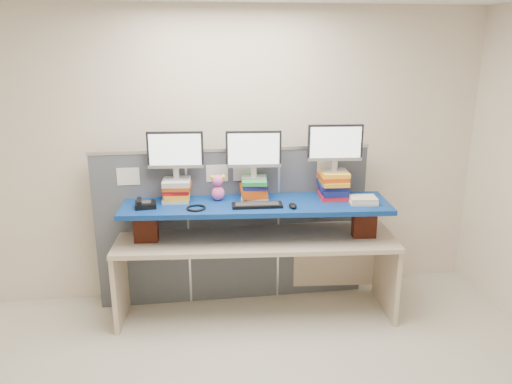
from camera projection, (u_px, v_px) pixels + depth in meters
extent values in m
cube|color=beige|center=(263.00, 230.00, 2.93)|extent=(5.00, 4.00, 2.80)
cube|color=#464B53|center=(142.00, 232.00, 4.68)|extent=(0.85, 0.05, 1.50)
cube|color=#464B53|center=(234.00, 227.00, 4.80)|extent=(0.85, 0.05, 1.50)
cube|color=#464B53|center=(321.00, 223.00, 4.92)|extent=(0.85, 0.05, 1.50)
cube|color=silver|center=(233.00, 149.00, 4.58)|extent=(2.60, 0.06, 0.03)
cube|color=white|center=(128.00, 176.00, 4.49)|extent=(0.20, 0.00, 0.16)
cube|color=white|center=(217.00, 173.00, 4.60)|extent=(0.20, 0.00, 0.16)
cube|color=white|center=(244.00, 172.00, 4.63)|extent=(0.20, 0.00, 0.16)
cube|color=white|center=(327.00, 169.00, 4.74)|extent=(0.20, 0.00, 0.16)
cube|color=#C8B399|center=(256.00, 239.00, 4.53)|extent=(2.57, 0.96, 0.04)
cube|color=#C8B399|center=(122.00, 280.00, 4.58)|extent=(0.10, 0.68, 0.72)
cube|color=#C8B399|center=(386.00, 274.00, 4.71)|extent=(0.10, 0.68, 0.72)
cube|color=maroon|center=(146.00, 226.00, 4.39)|extent=(0.22, 0.13, 0.28)
cube|color=maroon|center=(364.00, 222.00, 4.49)|extent=(0.22, 0.13, 0.28)
cube|color=navy|center=(256.00, 205.00, 4.44)|extent=(2.41, 0.80, 0.04)
cube|color=#B5B3AD|center=(176.00, 198.00, 4.51)|extent=(0.25, 0.31, 0.03)
cube|color=#F6AD21|center=(177.00, 194.00, 4.50)|extent=(0.23, 0.30, 0.04)
cube|color=red|center=(177.00, 190.00, 4.49)|extent=(0.24, 0.28, 0.04)
cube|color=#B84611|center=(178.00, 186.00, 4.48)|extent=(0.27, 0.32, 0.04)
cube|color=#B5B3AD|center=(177.00, 182.00, 4.45)|extent=(0.26, 0.28, 0.05)
cube|color=#B5B3AD|center=(254.00, 197.00, 4.55)|extent=(0.28, 0.31, 0.03)
cube|color=#B84611|center=(254.00, 194.00, 4.53)|extent=(0.24, 0.27, 0.04)
cube|color=#B84611|center=(252.00, 189.00, 4.52)|extent=(0.23, 0.29, 0.05)
cube|color=navy|center=(254.00, 184.00, 4.50)|extent=(0.24, 0.29, 0.04)
cube|color=#227F39|center=(254.00, 180.00, 4.49)|extent=(0.26, 0.33, 0.04)
cube|color=red|center=(333.00, 196.00, 4.57)|extent=(0.27, 0.29, 0.04)
cube|color=navy|center=(333.00, 191.00, 4.57)|extent=(0.25, 0.32, 0.05)
cube|color=navy|center=(333.00, 186.00, 4.56)|extent=(0.28, 0.31, 0.04)
cube|color=#F6AD21|center=(334.00, 182.00, 4.53)|extent=(0.25, 0.30, 0.04)
cube|color=#B84611|center=(333.00, 177.00, 4.53)|extent=(0.25, 0.28, 0.04)
cube|color=#F6AD21|center=(334.00, 173.00, 4.53)|extent=(0.26, 0.28, 0.03)
cube|color=#99999E|center=(177.00, 178.00, 4.45)|extent=(0.23, 0.16, 0.01)
cube|color=#99999E|center=(176.00, 173.00, 4.44)|extent=(0.05, 0.04, 0.09)
cube|color=black|center=(175.00, 150.00, 4.38)|extent=(0.49, 0.08, 0.33)
cube|color=white|center=(175.00, 150.00, 4.36)|extent=(0.45, 0.04, 0.29)
cube|color=#99999E|center=(254.00, 177.00, 4.49)|extent=(0.23, 0.16, 0.01)
cube|color=#99999E|center=(254.00, 172.00, 4.48)|extent=(0.05, 0.04, 0.09)
cube|color=black|center=(254.00, 149.00, 4.42)|extent=(0.49, 0.08, 0.33)
cube|color=white|center=(254.00, 150.00, 4.40)|extent=(0.45, 0.04, 0.29)
cube|color=#99999E|center=(334.00, 171.00, 4.51)|extent=(0.23, 0.16, 0.01)
cube|color=#99999E|center=(334.00, 165.00, 4.50)|extent=(0.05, 0.04, 0.09)
cube|color=black|center=(335.00, 143.00, 4.44)|extent=(0.49, 0.08, 0.33)
cube|color=white|center=(336.00, 143.00, 4.42)|extent=(0.45, 0.04, 0.29)
cube|color=black|center=(257.00, 205.00, 4.33)|extent=(0.44, 0.17, 0.02)
cube|color=#2D2D2F|center=(257.00, 204.00, 4.32)|extent=(0.38, 0.12, 0.00)
ellipsoid|color=black|center=(293.00, 206.00, 4.29)|extent=(0.10, 0.13, 0.04)
cube|color=black|center=(146.00, 205.00, 4.31)|extent=(0.19, 0.17, 0.04)
cube|color=#2D2D2F|center=(146.00, 202.00, 4.30)|extent=(0.10, 0.10, 0.01)
cube|color=black|center=(139.00, 201.00, 4.28)|extent=(0.05, 0.16, 0.03)
torus|color=black|center=(196.00, 208.00, 4.27)|extent=(0.18, 0.18, 0.02)
ellipsoid|color=pink|center=(218.00, 193.00, 4.49)|extent=(0.12, 0.10, 0.13)
sphere|color=pink|center=(218.00, 181.00, 4.46)|extent=(0.10, 0.10, 0.10)
sphere|color=yellow|center=(212.00, 177.00, 4.44)|extent=(0.05, 0.05, 0.05)
sphere|color=yellow|center=(223.00, 177.00, 4.45)|extent=(0.05, 0.05, 0.05)
cube|color=beige|center=(363.00, 201.00, 4.42)|extent=(0.26, 0.22, 0.03)
cube|color=beige|center=(363.00, 198.00, 4.41)|extent=(0.25, 0.21, 0.03)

